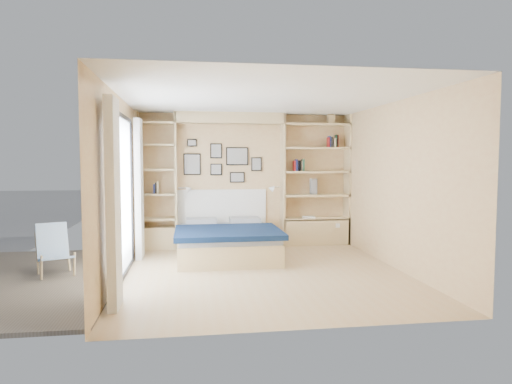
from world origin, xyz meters
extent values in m
plane|color=tan|center=(0.00, 0.00, 0.00)|extent=(4.50, 4.50, 0.00)
plane|color=#DCBD82|center=(0.00, 2.25, 1.25)|extent=(4.00, 0.00, 4.00)
plane|color=#DCBD82|center=(0.00, -2.25, 1.25)|extent=(4.00, 0.00, 4.00)
plane|color=#DCBD82|center=(-2.00, 0.00, 1.25)|extent=(0.00, 4.50, 4.50)
plane|color=#DCBD82|center=(2.00, 0.00, 1.25)|extent=(0.00, 4.50, 4.50)
plane|color=white|center=(0.00, 0.00, 2.50)|extent=(4.50, 4.50, 0.00)
cube|color=tan|center=(-1.30, 2.08, 1.25)|extent=(0.04, 0.35, 2.50)
cube|color=tan|center=(0.70, 2.08, 1.25)|extent=(0.04, 0.35, 2.50)
cube|color=tan|center=(-0.30, 2.08, 2.40)|extent=(2.00, 0.35, 0.20)
cube|color=tan|center=(1.98, 2.08, 1.25)|extent=(0.04, 0.35, 2.50)
cube|color=tan|center=(-1.98, 2.08, 1.25)|extent=(0.04, 0.35, 2.50)
cube|color=tan|center=(1.35, 2.08, 0.25)|extent=(1.30, 0.35, 0.50)
cube|color=tan|center=(-1.65, 2.08, 0.20)|extent=(0.70, 0.35, 0.40)
cube|color=black|center=(-1.97, 0.00, 2.23)|extent=(0.04, 2.08, 0.06)
cube|color=black|center=(-1.97, 0.00, 0.03)|extent=(0.04, 2.08, 0.06)
cube|color=black|center=(-1.97, -1.02, 1.10)|extent=(0.04, 0.06, 2.20)
cube|color=black|center=(-1.97, 1.02, 1.10)|extent=(0.04, 0.06, 2.20)
cube|color=silver|center=(-1.98, 0.00, 1.12)|extent=(0.01, 2.00, 2.20)
cube|color=white|center=(-1.88, -1.30, 1.15)|extent=(0.10, 0.45, 2.30)
cube|color=white|center=(-1.88, 1.30, 1.15)|extent=(0.10, 0.45, 2.30)
cube|color=tan|center=(1.35, 2.08, 0.50)|extent=(1.30, 0.35, 0.04)
cube|color=tan|center=(1.35, 2.08, 0.95)|extent=(1.30, 0.35, 0.04)
cube|color=tan|center=(1.35, 2.08, 1.40)|extent=(1.30, 0.35, 0.04)
cube|color=tan|center=(1.35, 2.08, 1.85)|extent=(1.30, 0.35, 0.04)
cube|color=tan|center=(1.35, 2.08, 2.30)|extent=(1.30, 0.35, 0.04)
cube|color=tan|center=(-1.65, 2.08, 0.55)|extent=(0.70, 0.35, 0.04)
cube|color=tan|center=(-1.65, 2.08, 1.00)|extent=(0.70, 0.35, 0.04)
cube|color=tan|center=(-1.65, 2.08, 1.45)|extent=(0.70, 0.35, 0.04)
cube|color=tan|center=(-1.65, 2.08, 1.90)|extent=(0.70, 0.35, 0.04)
cube|color=tan|center=(-1.65, 2.08, 2.30)|extent=(0.70, 0.35, 0.04)
cube|color=tan|center=(-0.45, 1.19, 0.17)|extent=(1.59, 1.99, 0.35)
cube|color=#999EA7|center=(-0.45, 1.19, 0.40)|extent=(1.55, 1.95, 0.10)
cube|color=#0B1C3A|center=(-0.45, 0.85, 0.47)|extent=(1.69, 1.39, 0.08)
cube|color=#999EA7|center=(-0.85, 1.88, 0.51)|extent=(0.55, 0.40, 0.12)
cube|color=#999EA7|center=(-0.05, 1.88, 0.51)|extent=(0.55, 0.40, 0.12)
cube|color=white|center=(-0.45, 2.22, 0.72)|extent=(1.69, 0.04, 0.70)
cube|color=black|center=(-1.00, 2.23, 1.55)|extent=(0.32, 0.02, 0.40)
cube|color=gray|center=(-1.00, 2.21, 1.55)|extent=(0.28, 0.01, 0.36)
cube|color=black|center=(-0.55, 2.23, 1.80)|extent=(0.22, 0.02, 0.28)
cube|color=gray|center=(-0.55, 2.21, 1.80)|extent=(0.18, 0.01, 0.24)
cube|color=black|center=(-0.55, 2.23, 1.45)|extent=(0.22, 0.02, 0.22)
cube|color=gray|center=(-0.55, 2.21, 1.45)|extent=(0.18, 0.01, 0.18)
cube|color=black|center=(-0.15, 2.23, 1.70)|extent=(0.42, 0.02, 0.34)
cube|color=gray|center=(-0.15, 2.21, 1.70)|extent=(0.38, 0.01, 0.30)
cube|color=black|center=(-0.15, 2.23, 1.30)|extent=(0.28, 0.02, 0.20)
cube|color=gray|center=(-0.15, 2.21, 1.30)|extent=(0.24, 0.01, 0.16)
cube|color=black|center=(0.22, 2.23, 1.55)|extent=(0.20, 0.02, 0.26)
cube|color=gray|center=(0.22, 2.21, 1.55)|extent=(0.16, 0.01, 0.22)
cube|color=black|center=(-1.00, 2.23, 1.95)|extent=(0.18, 0.02, 0.14)
cube|color=gray|center=(-1.00, 2.21, 1.95)|extent=(0.14, 0.01, 0.10)
cylinder|color=silver|center=(-1.16, 2.00, 1.12)|extent=(0.20, 0.02, 0.02)
cone|color=white|center=(-1.06, 2.00, 1.10)|extent=(0.13, 0.12, 0.15)
cylinder|color=silver|center=(0.56, 2.00, 1.12)|extent=(0.20, 0.02, 0.02)
cone|color=white|center=(0.46, 2.00, 1.10)|extent=(0.13, 0.12, 0.15)
cube|color=#A51E1E|center=(0.92, 2.07, 1.52)|extent=(0.02, 0.15, 0.20)
cube|color=navy|center=(0.96, 2.07, 1.53)|extent=(0.03, 0.15, 0.22)
cube|color=black|center=(1.04, 2.07, 1.52)|extent=(0.03, 0.15, 0.20)
cube|color=#BFB28C|center=(1.05, 2.07, 1.51)|extent=(0.04, 0.15, 0.19)
cube|color=#26593F|center=(1.09, 2.07, 1.53)|extent=(0.03, 0.15, 0.22)
cube|color=#A51E1E|center=(1.59, 2.07, 1.96)|extent=(0.02, 0.15, 0.19)
cube|color=navy|center=(1.61, 2.07, 1.98)|extent=(0.03, 0.15, 0.21)
cube|color=black|center=(1.64, 2.07, 1.97)|extent=(0.03, 0.15, 0.20)
cube|color=#BFB28C|center=(1.70, 2.07, 1.96)|extent=(0.04, 0.15, 0.18)
cube|color=#26593F|center=(1.75, 2.07, 1.99)|extent=(0.03, 0.15, 0.24)
cube|color=#A51E1E|center=(1.76, 2.07, 1.99)|extent=(0.03, 0.15, 0.23)
cube|color=navy|center=(-1.69, 2.07, 1.10)|extent=(0.02, 0.15, 0.17)
cube|color=black|center=(-1.66, 2.07, 1.12)|extent=(0.03, 0.15, 0.20)
cube|color=#BFB28C|center=(-1.62, 2.07, 1.13)|extent=(0.03, 0.15, 0.22)
cube|color=tan|center=(1.64, 2.07, 2.40)|extent=(0.13, 0.13, 0.15)
cone|color=tan|center=(1.64, 2.07, 2.51)|extent=(0.20, 0.20, 0.08)
cube|color=slate|center=(1.30, 2.07, 1.12)|extent=(0.12, 0.12, 0.30)
cube|color=white|center=(1.20, 2.02, 0.54)|extent=(0.22, 0.16, 0.03)
cylinder|color=tan|center=(-3.02, -0.09, 0.19)|extent=(0.08, 0.13, 0.37)
cylinder|color=tan|center=(-2.64, 0.07, 0.19)|extent=(0.08, 0.13, 0.37)
cylinder|color=tan|center=(-3.21, 0.39, 0.28)|extent=(0.14, 0.29, 0.61)
cylinder|color=tan|center=(-2.83, 0.55, 0.28)|extent=(0.14, 0.29, 0.61)
cube|color=#336EB9|center=(-2.90, 0.16, 0.26)|extent=(0.58, 0.63, 0.14)
cube|color=#336EB9|center=(-3.03, 0.49, 0.47)|extent=(0.47, 0.35, 0.49)
camera|label=1|loc=(-1.07, -6.41, 1.63)|focal=32.00mm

